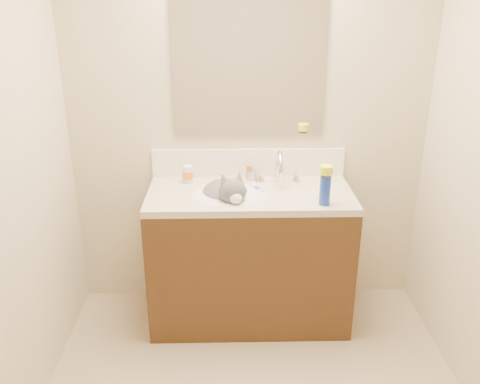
{
  "coord_description": "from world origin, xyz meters",
  "views": [
    {
      "loc": [
        -0.12,
        -1.77,
        1.97
      ],
      "look_at": [
        -0.06,
        0.92,
        0.88
      ],
      "focal_mm": 38.0,
      "sensor_mm": 36.0,
      "label": 1
    }
  ],
  "objects_px": {
    "vanity_cabinet": "(250,259)",
    "basin": "(230,205)",
    "spray_can": "(325,191)",
    "pill_bottle": "(188,174)",
    "cat": "(227,197)",
    "silver_jar": "(252,175)",
    "faucet": "(279,170)",
    "amber_bottle": "(249,172)"
  },
  "relations": [
    {
      "from": "faucet",
      "to": "silver_jar",
      "type": "distance_m",
      "value": 0.18
    },
    {
      "from": "silver_jar",
      "to": "vanity_cabinet",
      "type": "bearing_deg",
      "value": -95.89
    },
    {
      "from": "pill_bottle",
      "to": "silver_jar",
      "type": "relative_size",
      "value": 1.65
    },
    {
      "from": "spray_can",
      "to": "amber_bottle",
      "type": "bearing_deg",
      "value": 134.36
    },
    {
      "from": "spray_can",
      "to": "basin",
      "type": "bearing_deg",
      "value": 162.69
    },
    {
      "from": "faucet",
      "to": "cat",
      "type": "height_order",
      "value": "faucet"
    },
    {
      "from": "pill_bottle",
      "to": "spray_can",
      "type": "bearing_deg",
      "value": -25.0
    },
    {
      "from": "spray_can",
      "to": "pill_bottle",
      "type": "bearing_deg",
      "value": 155.0
    },
    {
      "from": "vanity_cabinet",
      "to": "basin",
      "type": "distance_m",
      "value": 0.4
    },
    {
      "from": "basin",
      "to": "amber_bottle",
      "type": "xyz_separation_m",
      "value": [
        0.12,
        0.24,
        0.11
      ]
    },
    {
      "from": "pill_bottle",
      "to": "silver_jar",
      "type": "distance_m",
      "value": 0.4
    },
    {
      "from": "amber_bottle",
      "to": "spray_can",
      "type": "relative_size",
      "value": 0.55
    },
    {
      "from": "spray_can",
      "to": "faucet",
      "type": "bearing_deg",
      "value": 123.8
    },
    {
      "from": "pill_bottle",
      "to": "basin",
      "type": "bearing_deg",
      "value": -38.03
    },
    {
      "from": "cat",
      "to": "amber_bottle",
      "type": "relative_size",
      "value": 4.95
    },
    {
      "from": "vanity_cabinet",
      "to": "amber_bottle",
      "type": "xyz_separation_m",
      "value": [
        0.0,
        0.21,
        0.49
      ]
    },
    {
      "from": "pill_bottle",
      "to": "faucet",
      "type": "bearing_deg",
      "value": -3.33
    },
    {
      "from": "vanity_cabinet",
      "to": "pill_bottle",
      "type": "height_order",
      "value": "pill_bottle"
    },
    {
      "from": "vanity_cabinet",
      "to": "faucet",
      "type": "bearing_deg",
      "value": 37.29
    },
    {
      "from": "silver_jar",
      "to": "spray_can",
      "type": "height_order",
      "value": "spray_can"
    },
    {
      "from": "silver_jar",
      "to": "spray_can",
      "type": "distance_m",
      "value": 0.55
    },
    {
      "from": "basin",
      "to": "silver_jar",
      "type": "height_order",
      "value": "silver_jar"
    },
    {
      "from": "cat",
      "to": "pill_bottle",
      "type": "relative_size",
      "value": 4.17
    },
    {
      "from": "pill_bottle",
      "to": "vanity_cabinet",
      "type": "bearing_deg",
      "value": -24.31
    },
    {
      "from": "vanity_cabinet",
      "to": "cat",
      "type": "bearing_deg",
      "value": -178.69
    },
    {
      "from": "silver_jar",
      "to": "amber_bottle",
      "type": "height_order",
      "value": "amber_bottle"
    },
    {
      "from": "cat",
      "to": "silver_jar",
      "type": "distance_m",
      "value": 0.26
    },
    {
      "from": "basin",
      "to": "spray_can",
      "type": "relative_size",
      "value": 2.76
    },
    {
      "from": "vanity_cabinet",
      "to": "basin",
      "type": "xyz_separation_m",
      "value": [
        -0.12,
        -0.03,
        0.38
      ]
    },
    {
      "from": "cat",
      "to": "silver_jar",
      "type": "xyz_separation_m",
      "value": [
        0.16,
        0.2,
        0.06
      ]
    },
    {
      "from": "cat",
      "to": "silver_jar",
      "type": "bearing_deg",
      "value": 35.21
    },
    {
      "from": "cat",
      "to": "basin",
      "type": "bearing_deg",
      "value": -75.44
    },
    {
      "from": "basin",
      "to": "silver_jar",
      "type": "bearing_deg",
      "value": 58.43
    },
    {
      "from": "basin",
      "to": "spray_can",
      "type": "bearing_deg",
      "value": -17.31
    },
    {
      "from": "basin",
      "to": "pill_bottle",
      "type": "xyz_separation_m",
      "value": [
        -0.25,
        0.2,
        0.12
      ]
    },
    {
      "from": "cat",
      "to": "silver_jar",
      "type": "height_order",
      "value": "cat"
    },
    {
      "from": "cat",
      "to": "spray_can",
      "type": "height_order",
      "value": "cat"
    },
    {
      "from": "cat",
      "to": "spray_can",
      "type": "bearing_deg",
      "value": -36.32
    },
    {
      "from": "basin",
      "to": "cat",
      "type": "relative_size",
      "value": 1.02
    },
    {
      "from": "pill_bottle",
      "to": "spray_can",
      "type": "distance_m",
      "value": 0.86
    },
    {
      "from": "vanity_cabinet",
      "to": "spray_can",
      "type": "distance_m",
      "value": 0.69
    },
    {
      "from": "basin",
      "to": "pill_bottle",
      "type": "relative_size",
      "value": 4.24
    }
  ]
}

